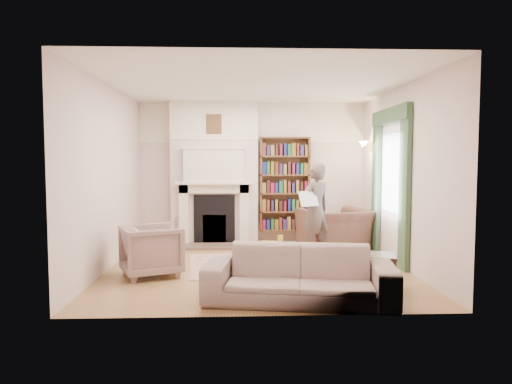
{
  "coord_description": "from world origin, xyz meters",
  "views": [
    {
      "loc": [
        -0.28,
        -6.99,
        1.66
      ],
      "look_at": [
        0.0,
        0.25,
        1.15
      ],
      "focal_mm": 32.0,
      "sensor_mm": 36.0,
      "label": 1
    }
  ],
  "objects_px": {
    "sofa": "(299,274)",
    "armchair_reading": "(334,229)",
    "bookcase": "(285,184)",
    "armchair_left": "(152,250)",
    "coffee_table": "(368,271)",
    "paraffin_heater": "(181,231)",
    "man_reading": "(315,210)",
    "rocking_horse": "(271,247)"
  },
  "relations": [
    {
      "from": "armchair_left",
      "to": "man_reading",
      "type": "xyz_separation_m",
      "value": [
        2.56,
        1.19,
        0.44
      ]
    },
    {
      "from": "paraffin_heater",
      "to": "rocking_horse",
      "type": "height_order",
      "value": "paraffin_heater"
    },
    {
      "from": "armchair_reading",
      "to": "man_reading",
      "type": "relative_size",
      "value": 0.72
    },
    {
      "from": "armchair_left",
      "to": "paraffin_heater",
      "type": "height_order",
      "value": "armchair_left"
    },
    {
      "from": "bookcase",
      "to": "armchair_left",
      "type": "distance_m",
      "value": 3.48
    },
    {
      "from": "man_reading",
      "to": "coffee_table",
      "type": "xyz_separation_m",
      "value": [
        0.36,
        -1.95,
        -0.58
      ]
    },
    {
      "from": "sofa",
      "to": "paraffin_heater",
      "type": "height_order",
      "value": "sofa"
    },
    {
      "from": "armchair_left",
      "to": "man_reading",
      "type": "height_order",
      "value": "man_reading"
    },
    {
      "from": "paraffin_heater",
      "to": "bookcase",
      "type": "bearing_deg",
      "value": 6.14
    },
    {
      "from": "armchair_left",
      "to": "rocking_horse",
      "type": "xyz_separation_m",
      "value": [
        1.79,
        0.99,
        -0.16
      ]
    },
    {
      "from": "armchair_reading",
      "to": "coffee_table",
      "type": "relative_size",
      "value": 1.66
    },
    {
      "from": "coffee_table",
      "to": "armchair_reading",
      "type": "bearing_deg",
      "value": 105.71
    },
    {
      "from": "armchair_left",
      "to": "paraffin_heater",
      "type": "relative_size",
      "value": 1.46
    },
    {
      "from": "paraffin_heater",
      "to": "rocking_horse",
      "type": "distance_m",
      "value": 2.16
    },
    {
      "from": "coffee_table",
      "to": "bookcase",
      "type": "bearing_deg",
      "value": 120.22
    },
    {
      "from": "armchair_reading",
      "to": "man_reading",
      "type": "bearing_deg",
      "value": 37.53
    },
    {
      "from": "armchair_left",
      "to": "coffee_table",
      "type": "height_order",
      "value": "armchair_left"
    },
    {
      "from": "armchair_left",
      "to": "sofa",
      "type": "relative_size",
      "value": 0.36
    },
    {
      "from": "man_reading",
      "to": "rocking_horse",
      "type": "bearing_deg",
      "value": -18.75
    },
    {
      "from": "man_reading",
      "to": "paraffin_heater",
      "type": "height_order",
      "value": "man_reading"
    },
    {
      "from": "sofa",
      "to": "man_reading",
      "type": "xyz_separation_m",
      "value": [
        0.61,
        2.47,
        0.48
      ]
    },
    {
      "from": "armchair_left",
      "to": "coffee_table",
      "type": "relative_size",
      "value": 1.15
    },
    {
      "from": "sofa",
      "to": "paraffin_heater",
      "type": "bearing_deg",
      "value": 125.41
    },
    {
      "from": "bookcase",
      "to": "armchair_left",
      "type": "relative_size",
      "value": 2.31
    },
    {
      "from": "bookcase",
      "to": "rocking_horse",
      "type": "relative_size",
      "value": 3.97
    },
    {
      "from": "armchair_left",
      "to": "man_reading",
      "type": "relative_size",
      "value": 0.5
    },
    {
      "from": "armchair_left",
      "to": "bookcase",
      "type": "bearing_deg",
      "value": -63.39
    },
    {
      "from": "bookcase",
      "to": "armchair_left",
      "type": "bearing_deg",
      "value": -129.96
    },
    {
      "from": "armchair_reading",
      "to": "rocking_horse",
      "type": "distance_m",
      "value": 1.47
    },
    {
      "from": "sofa",
      "to": "rocking_horse",
      "type": "height_order",
      "value": "sofa"
    },
    {
      "from": "armchair_reading",
      "to": "paraffin_heater",
      "type": "distance_m",
      "value": 2.94
    },
    {
      "from": "armchair_left",
      "to": "man_reading",
      "type": "bearing_deg",
      "value": -88.54
    },
    {
      "from": "sofa",
      "to": "rocking_horse",
      "type": "xyz_separation_m",
      "value": [
        -0.17,
        2.27,
        -0.12
      ]
    },
    {
      "from": "sofa",
      "to": "armchair_reading",
      "type": "bearing_deg",
      "value": 79.93
    },
    {
      "from": "bookcase",
      "to": "armchair_reading",
      "type": "distance_m",
      "value": 1.41
    },
    {
      "from": "armchair_reading",
      "to": "armchair_left",
      "type": "relative_size",
      "value": 1.45
    },
    {
      "from": "coffee_table",
      "to": "paraffin_heater",
      "type": "xyz_separation_m",
      "value": [
        -2.79,
        3.14,
        0.05
      ]
    },
    {
      "from": "armchair_left",
      "to": "paraffin_heater",
      "type": "xyz_separation_m",
      "value": [
        0.13,
        2.38,
        -0.09
      ]
    },
    {
      "from": "sofa",
      "to": "bookcase",
      "type": "bearing_deg",
      "value": 95.64
    },
    {
      "from": "bookcase",
      "to": "coffee_table",
      "type": "bearing_deg",
      "value": -77.5
    },
    {
      "from": "armchair_reading",
      "to": "rocking_horse",
      "type": "height_order",
      "value": "armchair_reading"
    },
    {
      "from": "bookcase",
      "to": "sofa",
      "type": "distance_m",
      "value": 3.98
    }
  ]
}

